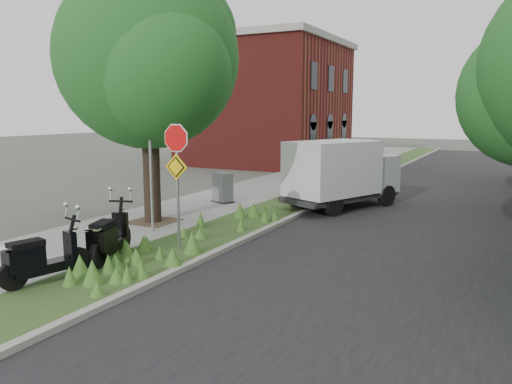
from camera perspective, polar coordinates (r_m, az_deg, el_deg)
ground at (r=11.43m, az=-4.82°, el=-8.66°), size 120.00×120.00×0.00m
sidewalk_near at (r=21.95m, az=-0.26°, el=0.14°), size 3.50×60.00×0.12m
verge at (r=20.83m, az=6.45°, el=-0.41°), size 2.00×60.00×0.12m
kerb_near at (r=20.49m, az=9.06°, el=-0.60°), size 0.20×60.00×0.13m
road at (r=19.70m, az=18.75°, el=-1.54°), size 7.00×60.00×0.01m
street_tree_main at (r=15.67m, az=-12.31°, el=13.74°), size 6.21×5.54×7.66m
bare_post at (r=14.30m, az=-11.95°, el=3.45°), size 0.08×0.08×4.00m
bike_hoop at (r=12.48m, az=-16.94°, el=-5.14°), size 0.06×0.78×0.77m
sign_assembly at (r=12.22m, az=-9.07°, el=3.57°), size 0.94×0.08×3.22m
brick_building at (r=34.76m, az=1.32°, el=10.31°), size 9.40×10.40×8.30m
scooter_near at (r=11.86m, az=-16.66°, el=-5.41°), size 0.88×1.94×0.96m
scooter_far at (r=10.80m, az=-23.85°, el=-7.38°), size 0.69×1.89×0.91m
box_truck at (r=18.33m, az=9.68°, el=2.38°), size 3.44×4.98×2.11m
utility_cabinet at (r=18.84m, az=-3.84°, el=0.47°), size 0.99×0.84×1.12m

